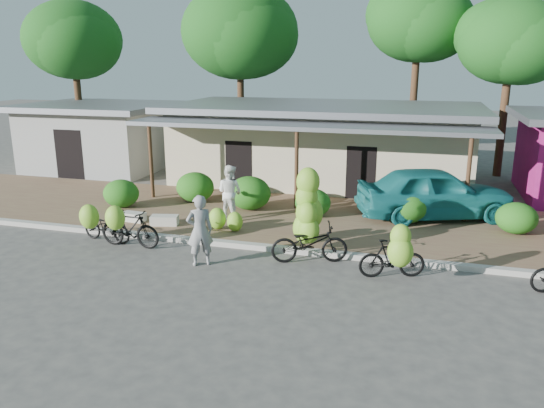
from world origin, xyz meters
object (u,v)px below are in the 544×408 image
Objects in this scene: bike_right at (395,255)px; sack_far at (134,217)px; tree_back_left at (71,38)px; bike_far_left at (104,225)px; bike_left at (128,227)px; bystander at (230,192)px; bike_center at (308,226)px; sack_near at (164,220)px; tree_center_right at (415,19)px; tree_far_center at (237,30)px; tree_near_right at (507,39)px; teal_van at (435,193)px; vendor at (200,230)px.

bike_right reaches higher than sack_far.
bike_far_left is at bearing -52.34° from tree_back_left.
bike_left is 1.03× the size of bystander.
bike_center reaches higher than sack_near.
bike_center is 6.29m from sack_far.
tree_center_right is 14.73m from bystander.
tree_back_left is 19.68m from bike_center.
bike_far_left is 0.94× the size of bike_left.
bike_right reaches higher than bike_far_left.
bike_left is (2.02, -15.01, -6.07)m from tree_far_center.
bike_right is (-3.61, -13.79, -5.38)m from tree_near_right.
bike_center reaches higher than bike_left.
teal_van is at bearing 21.33° from sack_near.
tree_center_right reaches higher than vendor.
sack_near is 0.17× the size of teal_van.
tree_back_left is 4.35× the size of vendor.
tree_center_right is 17.07m from bike_right.
tree_center_right is 1.80× the size of teal_van.
bike_left is (10.02, -12.01, -5.65)m from tree_back_left.
tree_far_center is 3.71× the size of bike_center.
sack_far is at bearing -136.20° from tree_near_right.
bike_far_left is 2.01m from sack_near.
bike_center is (-5.91, -12.94, -5.13)m from tree_near_right.
tree_back_left reaches higher than sack_far.
bike_center is at bearing -97.28° from tree_center_right.
bike_right is at bearing -129.13° from bike_center.
bike_far_left is 2.32× the size of sack_far.
sack_near is (2.16, -13.10, -6.43)m from tree_far_center.
teal_van is at bearing -20.68° from tree_back_left.
bike_center is at bearing 158.77° from bystander.
tree_far_center reaches higher than tree_near_right.
vendor is (-4.88, -0.34, 0.28)m from bike_right.
sack_near is at bearing -2.53° from bike_left.
bike_left is at bearing 100.47° from teal_van.
tree_back_left is 4.82× the size of bike_right.
tree_center_right is at bearing 153.43° from tree_near_right.
bystander is at bearing -71.73° from tree_far_center.
bike_left is at bearing -82.32° from tree_far_center.
tree_back_left reaches higher than tree_near_right.
tree_back_left is 1.05× the size of tree_near_right.
tree_far_center is 16.06m from bike_far_left.
bystander is at bearing -36.76° from tree_back_left.
bike_right is (7.36, -0.28, 0.03)m from bike_left.
tree_far_center is at bearing 13.28° from bike_right.
tree_far_center reaches higher than sack_far.
teal_van is at bearing -52.86° from bike_far_left.
bike_center is (7.09, -14.44, -5.79)m from tree_far_center.
tree_far_center reaches higher than sack_near.
bike_center is 0.49× the size of teal_van.
tree_near_right is 4.16× the size of vendor.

